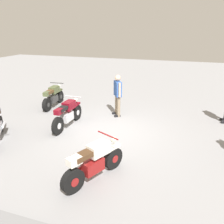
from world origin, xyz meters
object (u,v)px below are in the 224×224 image
at_px(motorcycle_olive_vintage, 53,97).
at_px(person_in_blue_shirt, 118,93).
at_px(motorcycle_maroon_cruiser, 67,114).
at_px(motorcycle_cream_vintage, 94,162).

xyz_separation_m(motorcycle_olive_vintage, person_in_blue_shirt, (-3.26, 0.16, 0.54)).
relative_size(motorcycle_maroon_cruiser, motorcycle_olive_vintage, 1.07).
relative_size(motorcycle_maroon_cruiser, person_in_blue_shirt, 1.18).
bearing_deg(motorcycle_maroon_cruiser, motorcycle_cream_vintage, -139.90).
distance_m(motorcycle_maroon_cruiser, person_in_blue_shirt, 2.33).
height_order(motorcycle_cream_vintage, person_in_blue_shirt, person_in_blue_shirt).
distance_m(motorcycle_olive_vintage, person_in_blue_shirt, 3.31).
height_order(motorcycle_cream_vintage, motorcycle_maroon_cruiser, motorcycle_maroon_cruiser).
xyz_separation_m(motorcycle_maroon_cruiser, person_in_blue_shirt, (-1.47, -1.74, 0.51)).
xyz_separation_m(motorcycle_cream_vintage, motorcycle_maroon_cruiser, (2.20, -2.71, 0.03)).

